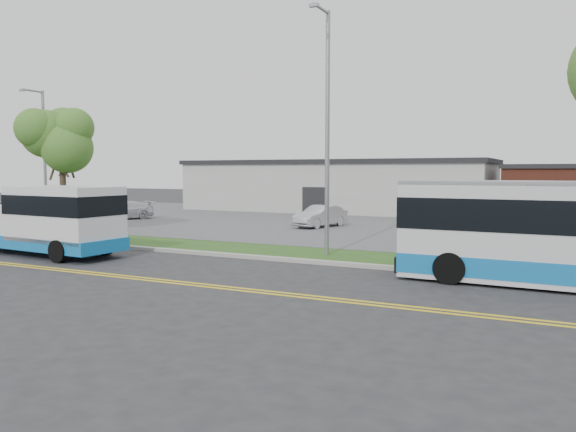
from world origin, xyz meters
The scene contains 17 objects.
ground centered at (0.00, 0.00, 0.00)m, with size 140.00×140.00×0.00m, color #28282B.
lane_line_north centered at (0.00, -3.85, 0.01)m, with size 70.00×0.12×0.01m, color yellow.
lane_line_south centered at (0.00, -4.15, 0.01)m, with size 70.00×0.12×0.01m, color yellow.
curb centered at (0.00, 1.10, 0.07)m, with size 80.00×0.30×0.15m, color #9E9B93.
verge centered at (0.00, 2.90, 0.05)m, with size 80.00×3.30×0.10m, color #254416.
parking_lot centered at (0.00, 17.00, 0.05)m, with size 80.00×25.00×0.10m, color #4C4C4F.
commercial_building centered at (-6.00, 27.00, 2.18)m, with size 25.40×10.40×4.35m.
brick_wing centered at (10.50, 26.00, 1.96)m, with size 6.30×7.30×3.90m.
tree_west centered at (-12.00, 3.20, 5.12)m, with size 4.40×4.40×6.91m.
streetlight_near centered at (3.00, 2.73, 5.23)m, with size 0.35×1.53×9.50m.
streetlight_far centered at (-16.00, 5.42, 4.48)m, with size 0.35×1.53×8.00m.
shuttle_bus centered at (-7.13, -1.71, 1.51)m, with size 7.50×2.91×2.82m.
pedestrian centered at (-11.97, 2.58, 0.98)m, with size 0.64×0.42×1.77m, color black.
parked_car_a centered at (-1.65, 13.03, 0.74)m, with size 1.36×3.89×1.28m, color silver.
parked_car_b centered at (-15.98, 11.78, 0.72)m, with size 1.74×4.28×1.24m, color silver.
grocery_bag_left centered at (-12.27, 2.33, 0.26)m, with size 0.32×0.32×0.32m, color white.
grocery_bag_right centered at (-11.67, 2.83, 0.26)m, with size 0.32×0.32×0.32m, color white.
Camera 1 is at (11.47, -17.74, 3.42)m, focal length 35.00 mm.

